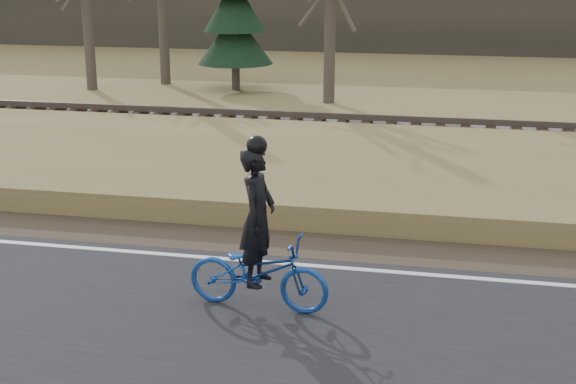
# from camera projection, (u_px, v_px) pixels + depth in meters

# --- Properties ---
(ground) EXTENTS (120.00, 120.00, 0.00)m
(ground) POSITION_uv_depth(u_px,v_px,m) (422.00, 284.00, 11.46)
(ground) COLOR olive
(ground) RESTS_ON ground
(road) EXTENTS (120.00, 6.00, 0.06)m
(road) POSITION_uv_depth(u_px,v_px,m) (411.00, 366.00, 9.11)
(road) COLOR black
(road) RESTS_ON ground
(edge_line) EXTENTS (120.00, 0.12, 0.01)m
(edge_line) POSITION_uv_depth(u_px,v_px,m) (423.00, 274.00, 11.63)
(edge_line) COLOR silver
(edge_line) RESTS_ON road
(shoulder) EXTENTS (120.00, 1.60, 0.04)m
(shoulder) POSITION_uv_depth(u_px,v_px,m) (426.00, 253.00, 12.58)
(shoulder) COLOR #473A2B
(shoulder) RESTS_ON ground
(embankment) EXTENTS (120.00, 5.00, 0.44)m
(embankment) POSITION_uv_depth(u_px,v_px,m) (433.00, 189.00, 15.34)
(embankment) COLOR olive
(embankment) RESTS_ON ground
(ballast) EXTENTS (120.00, 3.00, 0.45)m
(ballast) POSITION_uv_depth(u_px,v_px,m) (439.00, 145.00, 18.91)
(ballast) COLOR slate
(ballast) RESTS_ON ground
(railroad) EXTENTS (120.00, 2.40, 0.29)m
(railroad) POSITION_uv_depth(u_px,v_px,m) (440.00, 132.00, 18.82)
(railroad) COLOR black
(railroad) RESTS_ON ballast
(cyclist) EXTENTS (1.94, 0.81, 2.31)m
(cyclist) POSITION_uv_depth(u_px,v_px,m) (258.00, 255.00, 10.35)
(cyclist) COLOR navy
(cyclist) RESTS_ON road
(bare_tree_near_left) EXTENTS (0.36, 0.36, 6.04)m
(bare_tree_near_left) POSITION_uv_depth(u_px,v_px,m) (330.00, 6.00, 24.72)
(bare_tree_near_left) COLOR #4C4238
(bare_tree_near_left) RESTS_ON ground
(conifer) EXTENTS (2.60, 2.60, 5.98)m
(conifer) POSITION_uv_depth(u_px,v_px,m) (235.00, 7.00, 27.30)
(conifer) COLOR #4C4238
(conifer) RESTS_ON ground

